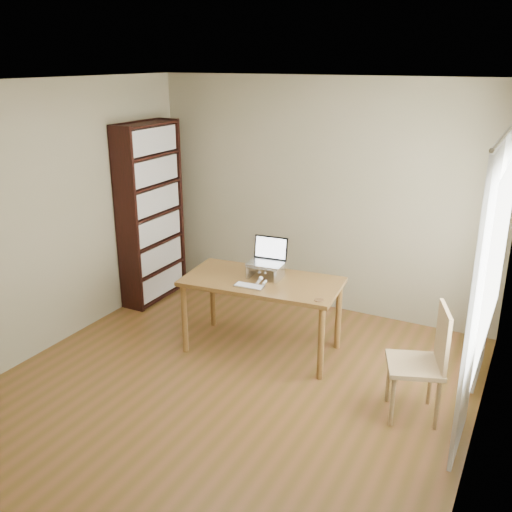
{
  "coord_description": "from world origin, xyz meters",
  "views": [
    {
      "loc": [
        2.23,
        -3.6,
        2.77
      ],
      "look_at": [
        -0.13,
        0.93,
        0.99
      ],
      "focal_mm": 40.0,
      "sensor_mm": 36.0,
      "label": 1
    }
  ],
  "objects_px": {
    "keyboard": "(249,286)",
    "cat": "(269,271)",
    "laptop": "(269,257)",
    "bookshelf": "(151,213)",
    "desk": "(262,288)",
    "chair": "(425,360)"
  },
  "relations": [
    {
      "from": "cat",
      "to": "desk",
      "type": "bearing_deg",
      "value": -107.88
    },
    {
      "from": "desk",
      "to": "chair",
      "type": "height_order",
      "value": "chair"
    },
    {
      "from": "bookshelf",
      "to": "keyboard",
      "type": "bearing_deg",
      "value": -25.24
    },
    {
      "from": "bookshelf",
      "to": "cat",
      "type": "xyz_separation_m",
      "value": [
        1.78,
        -0.49,
        -0.24
      ]
    },
    {
      "from": "desk",
      "to": "keyboard",
      "type": "distance_m",
      "value": 0.24
    },
    {
      "from": "laptop",
      "to": "chair",
      "type": "relative_size",
      "value": 0.38
    },
    {
      "from": "chair",
      "to": "keyboard",
      "type": "bearing_deg",
      "value": 152.91
    },
    {
      "from": "chair",
      "to": "laptop",
      "type": "bearing_deg",
      "value": 141.01
    },
    {
      "from": "desk",
      "to": "cat",
      "type": "height_order",
      "value": "cat"
    },
    {
      "from": "desk",
      "to": "chair",
      "type": "bearing_deg",
      "value": -19.84
    },
    {
      "from": "laptop",
      "to": "cat",
      "type": "xyz_separation_m",
      "value": [
        0.02,
        -0.03,
        -0.14
      ]
    },
    {
      "from": "bookshelf",
      "to": "cat",
      "type": "distance_m",
      "value": 1.86
    },
    {
      "from": "laptop",
      "to": "keyboard",
      "type": "xyz_separation_m",
      "value": [
        -0.02,
        -0.36,
        -0.18
      ]
    },
    {
      "from": "keyboard",
      "to": "cat",
      "type": "xyz_separation_m",
      "value": [
        0.04,
        0.33,
        0.05
      ]
    },
    {
      "from": "desk",
      "to": "cat",
      "type": "distance_m",
      "value": 0.18
    },
    {
      "from": "bookshelf",
      "to": "chair",
      "type": "bearing_deg",
      "value": -16.65
    },
    {
      "from": "laptop",
      "to": "bookshelf",
      "type": "bearing_deg",
      "value": 159.88
    },
    {
      "from": "keyboard",
      "to": "cat",
      "type": "height_order",
      "value": "cat"
    },
    {
      "from": "cat",
      "to": "chair",
      "type": "height_order",
      "value": "chair"
    },
    {
      "from": "bookshelf",
      "to": "laptop",
      "type": "distance_m",
      "value": 1.82
    },
    {
      "from": "desk",
      "to": "laptop",
      "type": "xyz_separation_m",
      "value": [
        -0.0,
        0.14,
        0.28
      ]
    },
    {
      "from": "desk",
      "to": "cat",
      "type": "xyz_separation_m",
      "value": [
        0.02,
        0.11,
        0.15
      ]
    }
  ]
}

